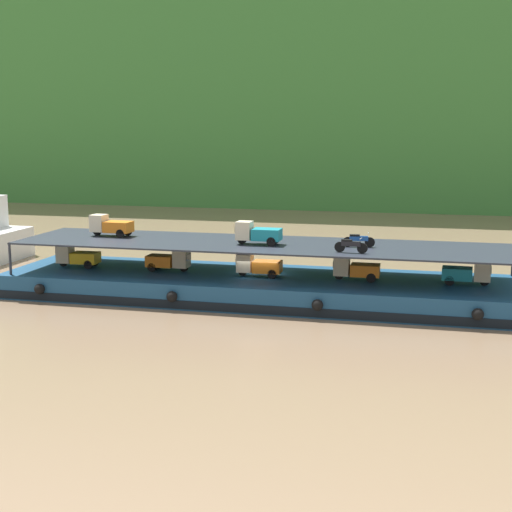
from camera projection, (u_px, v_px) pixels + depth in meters
name	position (u px, v px, depth m)	size (l,w,h in m)	color
ground_plane	(260.00, 299.00, 46.21)	(400.00, 400.00, 0.00)	#7F664C
hillside_far_bank	(371.00, 38.00, 107.55)	(138.18, 40.79, 41.10)	#387533
cargo_barge	(260.00, 287.00, 46.07)	(31.88, 8.44, 1.50)	navy
cargo_rack	(260.00, 244.00, 45.62)	(30.28, 7.13, 2.00)	#232833
mini_truck_lower_stern	(77.00, 256.00, 48.59)	(2.79, 1.29, 1.38)	gold
mini_truck_lower_aft	(169.00, 260.00, 47.25)	(2.75, 1.22, 1.38)	orange
mini_truck_lower_mid	(258.00, 265.00, 45.52)	(2.77, 1.25, 1.38)	orange
mini_truck_lower_fore	(356.00, 269.00, 44.44)	(2.75, 1.22, 1.38)	orange
mini_truck_lower_bow	(467.00, 273.00, 43.15)	(2.78, 1.26, 1.38)	teal
mini_truck_upper_stern	(111.00, 226.00, 48.49)	(2.79, 1.29, 1.38)	orange
mini_truck_upper_mid	(258.00, 233.00, 45.06)	(2.74, 1.21, 1.38)	teal
motorcycle_upper_port	(351.00, 245.00, 42.13)	(1.90, 0.55, 0.87)	black
motorcycle_upper_centre	(358.00, 240.00, 44.12)	(1.90, 0.55, 0.87)	black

